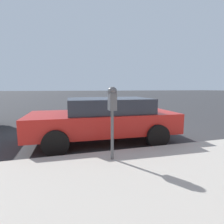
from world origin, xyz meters
TOP-DOWN VIEW (x-y plane):
  - ground_plane at (0.00, 0.00)m, footprint 220.00×220.00m
  - parking_meter at (-2.69, 0.81)m, footprint 0.21×0.19m
  - car_red at (-0.95, 0.55)m, footprint 2.12×4.33m

SIDE VIEW (x-z plane):
  - ground_plane at x=0.00m, z-range 0.00..0.00m
  - car_red at x=-0.95m, z-range 0.06..1.37m
  - parking_meter at x=-2.69m, z-range 0.55..2.03m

